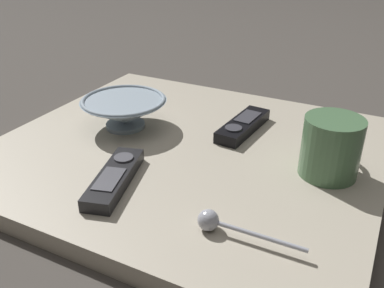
{
  "coord_description": "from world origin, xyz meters",
  "views": [
    {
      "loc": [
        -0.6,
        -0.31,
        0.39
      ],
      "look_at": [
        -0.02,
        -0.02,
        0.05
      ],
      "focal_mm": 39.61,
      "sensor_mm": 36.0,
      "label": 1
    }
  ],
  "objects_px": {
    "cereal_bowl": "(124,111)",
    "teaspoon": "(216,222)",
    "coffee_mug": "(331,147)",
    "tv_remote_near": "(243,125)",
    "tv_remote_far": "(115,178)"
  },
  "relations": [
    {
      "from": "cereal_bowl",
      "to": "teaspoon",
      "type": "relative_size",
      "value": 1.15
    },
    {
      "from": "coffee_mug",
      "to": "tv_remote_near",
      "type": "bearing_deg",
      "value": 64.11
    },
    {
      "from": "tv_remote_near",
      "to": "tv_remote_far",
      "type": "distance_m",
      "value": 0.29
    },
    {
      "from": "cereal_bowl",
      "to": "coffee_mug",
      "type": "relative_size",
      "value": 1.32
    },
    {
      "from": "tv_remote_near",
      "to": "tv_remote_far",
      "type": "height_order",
      "value": "tv_remote_near"
    },
    {
      "from": "coffee_mug",
      "to": "tv_remote_far",
      "type": "height_order",
      "value": "coffee_mug"
    },
    {
      "from": "cereal_bowl",
      "to": "tv_remote_near",
      "type": "height_order",
      "value": "cereal_bowl"
    },
    {
      "from": "cereal_bowl",
      "to": "teaspoon",
      "type": "xyz_separation_m",
      "value": [
        -0.21,
        -0.29,
        -0.02
      ]
    },
    {
      "from": "coffee_mug",
      "to": "tv_remote_near",
      "type": "relative_size",
      "value": 0.8
    },
    {
      "from": "cereal_bowl",
      "to": "tv_remote_near",
      "type": "distance_m",
      "value": 0.23
    },
    {
      "from": "coffee_mug",
      "to": "tv_remote_far",
      "type": "distance_m",
      "value": 0.34
    },
    {
      "from": "tv_remote_far",
      "to": "cereal_bowl",
      "type": "bearing_deg",
      "value": 30.53
    },
    {
      "from": "cereal_bowl",
      "to": "tv_remote_far",
      "type": "height_order",
      "value": "cereal_bowl"
    },
    {
      "from": "cereal_bowl",
      "to": "teaspoon",
      "type": "height_order",
      "value": "cereal_bowl"
    },
    {
      "from": "teaspoon",
      "to": "tv_remote_far",
      "type": "xyz_separation_m",
      "value": [
        0.03,
        0.19,
        -0.0
      ]
    }
  ]
}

